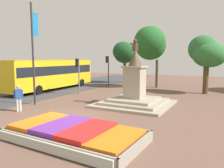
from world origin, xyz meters
TOP-DOWN VIEW (x-y plane):
  - ground_plane at (0.00, 0.00)m, footprint 72.97×72.97m
  - flower_planter at (2.58, -2.39)m, footprint 5.90×3.31m
  - statue_monument at (2.18, 5.38)m, footprint 5.18×5.18m
  - traffic_light_mid_block at (-4.39, 7.29)m, footprint 0.41×0.30m
  - traffic_light_far_corner at (-4.62, 13.46)m, footprint 0.41×0.29m
  - banner_pole at (-4.50, 2.06)m, footprint 0.14×0.72m
  - city_bus at (-8.91, 8.65)m, footprint 2.62×11.86m
  - pedestrian_near_planter at (-3.68, -0.05)m, footprint 0.39×0.49m
  - park_tree_behind_statue at (-0.04, 15.42)m, footprint 3.64×3.86m
  - park_tree_far_right at (6.23, 13.68)m, footprint 3.62×3.25m
  - park_tree_street_side at (-4.76, 18.34)m, footprint 3.08×3.30m

SIDE VIEW (x-z plane):
  - ground_plane at x=0.00m, z-range 0.00..0.00m
  - flower_planter at x=2.58m, z-range -0.03..0.59m
  - statue_monument at x=2.18m, z-range -1.52..3.31m
  - pedestrian_near_planter at x=-3.68m, z-range 0.14..1.86m
  - city_bus at x=-8.91m, z-range 0.25..3.54m
  - traffic_light_mid_block at x=-4.39m, z-range 0.66..4.08m
  - traffic_light_far_corner at x=-4.62m, z-range 0.70..4.43m
  - banner_pole at x=-4.50m, z-range 0.23..7.67m
  - park_tree_far_right at x=6.23m, z-range 1.15..6.86m
  - park_tree_street_side at x=-4.76m, z-range 1.33..7.09m
  - park_tree_behind_statue at x=-0.04m, z-range 1.62..8.79m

